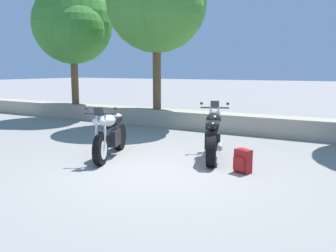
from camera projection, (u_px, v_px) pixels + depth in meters
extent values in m
plane|color=gray|center=(157.00, 170.00, 6.81)|extent=(120.00, 120.00, 0.00)
cube|color=#A89E89|center=(239.00, 123.00, 10.89)|extent=(36.00, 0.80, 0.55)
cylinder|color=black|center=(100.00, 150.00, 7.11)|extent=(0.36, 0.63, 0.62)
cylinder|color=black|center=(119.00, 137.00, 8.52)|extent=(0.40, 0.64, 0.62)
cylinder|color=silver|center=(100.00, 150.00, 7.11)|extent=(0.29, 0.42, 0.38)
cube|color=black|center=(111.00, 138.00, 7.85)|extent=(0.48, 0.57, 0.34)
cube|color=#2D2D30|center=(110.00, 130.00, 7.72)|extent=(0.55, 1.07, 0.12)
ellipsoid|color=#BCBCC1|center=(107.00, 121.00, 7.54)|extent=(0.51, 0.61, 0.26)
cube|color=black|center=(114.00, 120.00, 8.02)|extent=(0.45, 0.62, 0.12)
ellipsoid|color=#BCBCC1|center=(117.00, 117.00, 8.31)|extent=(0.31, 0.34, 0.16)
cylinder|color=#2D2D30|center=(101.00, 114.00, 7.08)|extent=(0.62, 0.28, 0.04)
sphere|color=silver|center=(102.00, 122.00, 6.96)|extent=(0.13, 0.13, 0.13)
sphere|color=silver|center=(95.00, 122.00, 6.97)|extent=(0.13, 0.13, 0.13)
cube|color=#26282D|center=(99.00, 111.00, 6.97)|extent=(0.22, 0.16, 0.18)
cylinder|color=silver|center=(110.00, 136.00, 8.30)|extent=(0.25, 0.39, 0.11)
cylinder|color=silver|center=(105.00, 132.00, 7.09)|extent=(0.10, 0.17, 0.73)
cylinder|color=silver|center=(96.00, 132.00, 7.11)|extent=(0.10, 0.17, 0.73)
sphere|color=#2D2D30|center=(116.00, 109.00, 7.07)|extent=(0.07, 0.07, 0.07)
sphere|color=#2D2D30|center=(87.00, 108.00, 7.14)|extent=(0.07, 0.07, 0.07)
cylinder|color=black|center=(214.00, 138.00, 8.40)|extent=(0.34, 0.63, 0.62)
cylinder|color=black|center=(211.00, 151.00, 7.00)|extent=(0.38, 0.64, 0.62)
cylinder|color=silver|center=(214.00, 138.00, 8.40)|extent=(0.28, 0.42, 0.38)
cube|color=black|center=(213.00, 140.00, 7.63)|extent=(0.47, 0.56, 0.34)
cube|color=#2D2D30|center=(213.00, 130.00, 7.70)|extent=(0.51, 1.08, 0.12)
ellipsoid|color=black|center=(214.00, 119.00, 7.81)|extent=(0.50, 0.61, 0.26)
cube|color=black|center=(213.00, 125.00, 7.35)|extent=(0.44, 0.62, 0.12)
ellipsoid|color=black|center=(212.00, 125.00, 7.06)|extent=(0.30, 0.34, 0.16)
cylinder|color=#2D2D30|center=(215.00, 108.00, 8.21)|extent=(0.63, 0.26, 0.04)
sphere|color=silver|center=(212.00, 113.00, 8.38)|extent=(0.13, 0.13, 0.13)
sphere|color=silver|center=(218.00, 113.00, 8.36)|extent=(0.13, 0.13, 0.13)
cube|color=#26282D|center=(215.00, 105.00, 8.30)|extent=(0.22, 0.16, 0.18)
cylinder|color=silver|center=(220.00, 146.00, 7.20)|extent=(0.23, 0.39, 0.11)
cylinder|color=silver|center=(210.00, 123.00, 8.32)|extent=(0.10, 0.17, 0.73)
cylinder|color=silver|center=(218.00, 123.00, 8.29)|extent=(0.10, 0.17, 0.73)
sphere|color=#2D2D30|center=(202.00, 103.00, 8.20)|extent=(0.07, 0.07, 0.07)
sphere|color=#2D2D30|center=(228.00, 104.00, 8.11)|extent=(0.07, 0.07, 0.07)
cube|color=#A31E1E|center=(243.00, 161.00, 6.60)|extent=(0.35, 0.28, 0.44)
cube|color=#A31E1E|center=(239.00, 164.00, 6.54)|extent=(0.24, 0.14, 0.24)
ellipsoid|color=#A31E1E|center=(243.00, 150.00, 6.57)|extent=(0.33, 0.26, 0.08)
cube|color=#591010|center=(250.00, 160.00, 6.60)|extent=(0.06, 0.05, 0.37)
cube|color=#591010|center=(243.00, 158.00, 6.73)|extent=(0.06, 0.05, 0.37)
cylinder|color=brown|center=(75.00, 79.00, 13.99)|extent=(0.28, 0.28, 1.94)
sphere|color=#387A2D|center=(72.00, 24.00, 13.66)|extent=(3.06, 3.06, 3.06)
sphere|color=#387A2D|center=(78.00, 30.00, 12.98)|extent=(1.99, 1.99, 1.99)
cylinder|color=brown|center=(157.00, 75.00, 12.10)|extent=(0.28, 0.28, 2.32)
sphere|color=#428433|center=(157.00, 1.00, 11.72)|extent=(3.36, 3.36, 3.36)
sphere|color=#428433|center=(169.00, 8.00, 10.97)|extent=(2.19, 2.19, 2.19)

